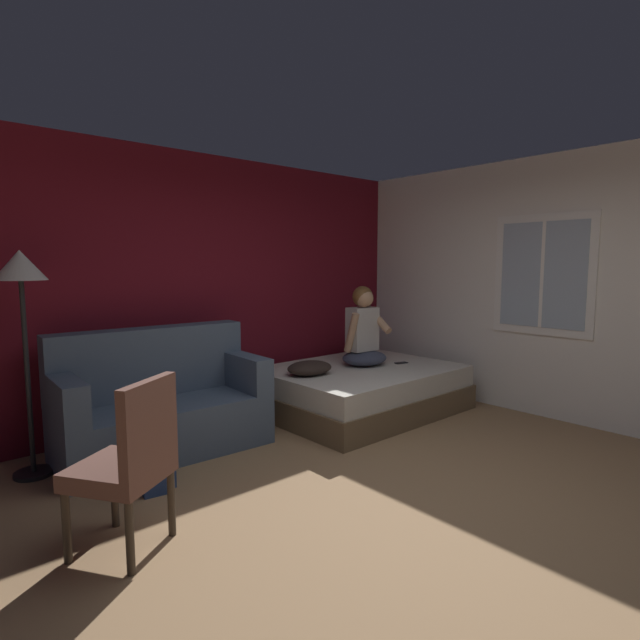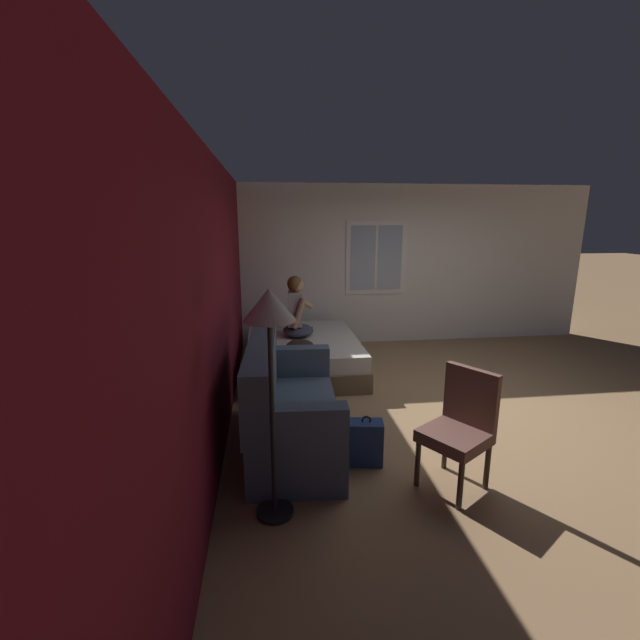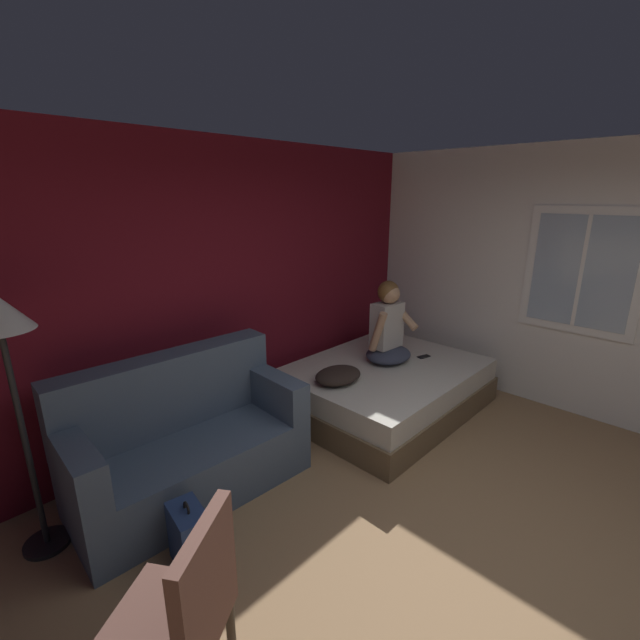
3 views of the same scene
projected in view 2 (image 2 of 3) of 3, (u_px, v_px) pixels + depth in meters
ground_plane at (461, 403)px, 5.08m from camera, size 40.00×40.00×0.00m
wall_back_accent at (217, 297)px, 4.43m from camera, size 10.36×0.16×2.70m
wall_side_with_window at (397, 265)px, 7.42m from camera, size 0.19×6.78×2.70m
bed at (303, 354)px, 6.17m from camera, size 2.05×1.59×0.48m
couch at (286, 408)px, 4.05m from camera, size 1.74×0.90×1.04m
side_chair at (460, 425)px, 3.43m from camera, size 0.64×0.64×0.98m
person_seated at (297, 312)px, 6.13m from camera, size 0.55×0.48×0.88m
backpack at (366, 443)px, 3.82m from camera, size 0.27×0.32×0.46m
throw_pillow at (300, 346)px, 5.46m from camera, size 0.52×0.41×0.14m
cell_phone at (310, 328)px, 6.61m from camera, size 0.16×0.11×0.01m
floor_lamp at (270, 328)px, 2.86m from camera, size 0.36×0.36×1.70m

